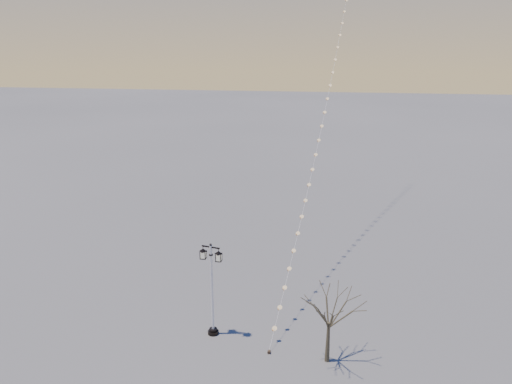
# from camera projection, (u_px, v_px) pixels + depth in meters

# --- Properties ---
(ground) EXTENTS (300.00, 300.00, 0.00)m
(ground) POSITION_uv_depth(u_px,v_px,m) (230.00, 339.00, 26.96)
(ground) COLOR #585859
(ground) RESTS_ON ground
(street_lamp) EXTENTS (1.41, 0.68, 5.61)m
(street_lamp) POSITION_uv_depth(u_px,v_px,m) (212.00, 285.00, 26.51)
(street_lamp) COLOR black
(street_lamp) RESTS_ON ground
(bare_tree) EXTENTS (2.52, 2.52, 4.18)m
(bare_tree) POSITION_uv_depth(u_px,v_px,m) (329.00, 312.00, 24.21)
(bare_tree) COLOR #3E3726
(bare_tree) RESTS_ON ground
(kite_train) EXTENTS (5.05, 33.80, 26.58)m
(kite_train) POSITION_uv_depth(u_px,v_px,m) (327.00, 81.00, 37.11)
(kite_train) COLOR #332519
(kite_train) RESTS_ON ground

